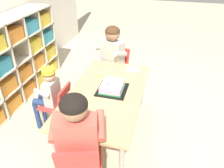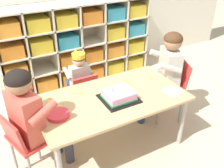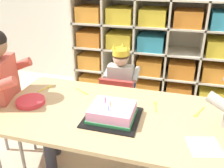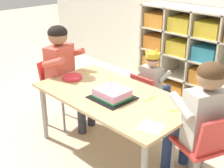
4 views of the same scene
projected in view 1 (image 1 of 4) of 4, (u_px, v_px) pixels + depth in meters
name	position (u px, v px, depth m)	size (l,w,h in m)	color
ground	(107.00, 132.00, 2.55)	(16.00, 16.00, 0.00)	beige
storage_cubby_shelf	(5.00, 68.00, 2.80)	(2.13, 0.40, 1.12)	beige
activity_table	(106.00, 96.00, 2.27)	(1.37, 0.75, 0.58)	tan
classroom_chair_blue	(58.00, 103.00, 2.42)	(0.30, 0.30, 0.60)	red
child_with_crown	(48.00, 91.00, 2.36)	(0.30, 0.31, 0.84)	#B2ADA3
classroom_chair_adult_side	(80.00, 164.00, 1.65)	(0.40, 0.41, 0.69)	red
adult_helper_seated	(78.00, 134.00, 1.63)	(0.48, 0.46, 1.05)	#D15647
classroom_chair_guest_side	(115.00, 67.00, 3.03)	(0.44, 0.45, 0.70)	red
guest_at_table_side	(110.00, 56.00, 2.84)	(0.49, 0.47, 1.03)	#B2ADA3
birthday_cake_on_tray	(112.00, 87.00, 2.25)	(0.32, 0.31, 0.12)	black
paper_plate_stack	(93.00, 124.00, 1.80)	(0.19, 0.19, 0.03)	#DB333D
paper_napkin_square	(133.00, 69.00, 2.66)	(0.16, 0.16, 0.00)	white
fork_near_cake_tray	(67.00, 122.00, 1.84)	(0.06, 0.12, 0.00)	yellow
fork_near_child_seat	(78.00, 102.00, 2.08)	(0.12, 0.08, 0.00)	yellow
fork_scattered_mid_table	(107.00, 66.00, 2.72)	(0.07, 0.14, 0.00)	yellow
fork_at_table_front_edge	(100.00, 77.00, 2.50)	(0.04, 0.13, 0.00)	yellow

